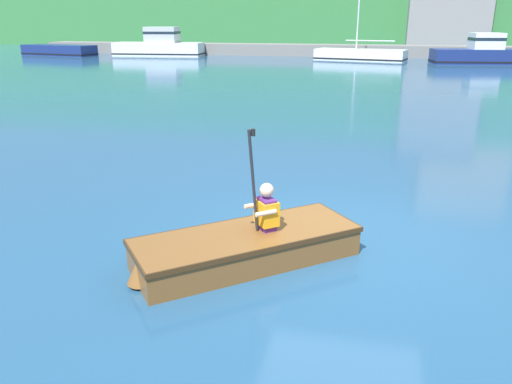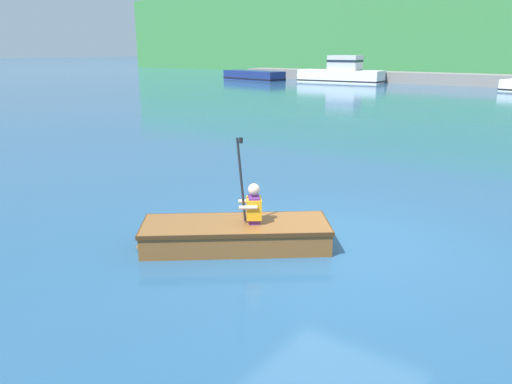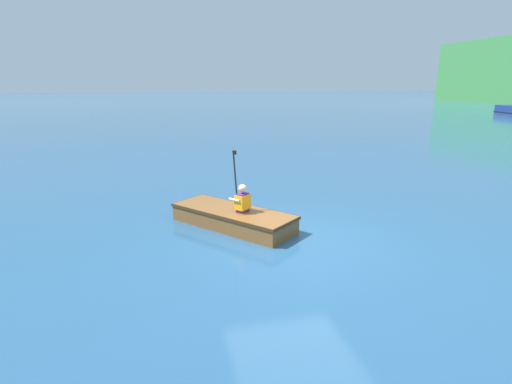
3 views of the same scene
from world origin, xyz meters
TOP-DOWN VIEW (x-y plane):
  - ground_plane at (0.00, 0.00)m, footprint 300.00×300.00m
  - moored_boat_dock_east_inner at (-17.09, 33.29)m, footprint 7.39×2.95m
  - moored_boat_dock_east_end at (-25.42, 31.80)m, footprint 6.77×3.21m
  - rowboat_foreground at (-1.21, -1.02)m, footprint 2.71×2.49m
  - person_paddler at (-0.98, -0.83)m, footprint 0.46×0.46m

SIDE VIEW (x-z plane):
  - ground_plane at x=0.00m, z-range 0.00..0.00m
  - rowboat_foreground at x=-1.21m, z-range 0.03..0.40m
  - moored_boat_dock_east_end at x=-25.42m, z-range -0.03..0.80m
  - person_paddler at x=-0.98m, z-range 0.01..1.27m
  - moored_boat_dock_east_inner at x=-17.09m, z-range -0.33..1.94m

